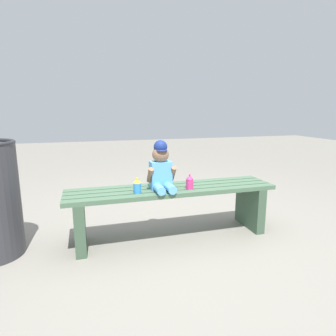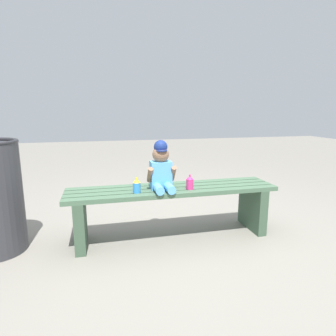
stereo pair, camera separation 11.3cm
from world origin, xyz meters
name	(u,v)px [view 2 (the right image)]	position (x,y,z in m)	size (l,w,h in m)	color
ground_plane	(172,236)	(0.00, 0.00, 0.00)	(16.00, 16.00, 0.00)	gray
park_bench	(173,203)	(0.00, 0.00, 0.31)	(1.76, 0.39, 0.44)	#47664C
child_figure	(161,168)	(-0.10, -0.03, 0.62)	(0.23, 0.27, 0.40)	#59A5E5
sippy_cup_left	(137,186)	(-0.31, -0.08, 0.50)	(0.06, 0.06, 0.12)	#338CE5
sippy_cup_right	(190,182)	(0.13, -0.08, 0.50)	(0.06, 0.06, 0.12)	#E5337F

